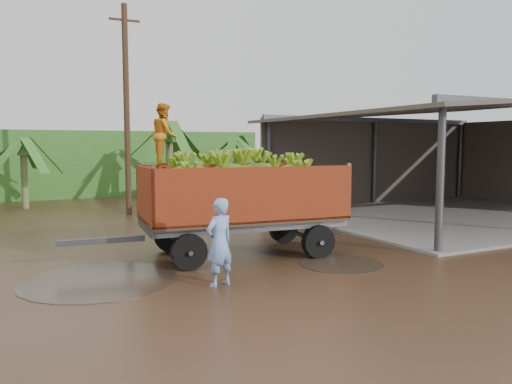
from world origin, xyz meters
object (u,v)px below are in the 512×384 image
at_px(man_grey, 330,202).
at_px(banana_trailer, 241,197).
at_px(man_blue, 219,242).
at_px(utility_pole, 127,110).

bearing_deg(man_grey, banana_trailer, -15.51).
xyz_separation_m(banana_trailer, man_grey, (4.29, 2.13, -0.58)).
relative_size(man_blue, man_grey, 0.96).
bearing_deg(banana_trailer, utility_pole, 101.43).
height_order(man_blue, man_grey, man_grey).
bearing_deg(man_blue, banana_trailer, -142.02).
bearing_deg(banana_trailer, man_blue, -117.94).
relative_size(banana_trailer, utility_pole, 0.84).
relative_size(man_grey, utility_pole, 0.22).
distance_m(banana_trailer, utility_pole, 9.31).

